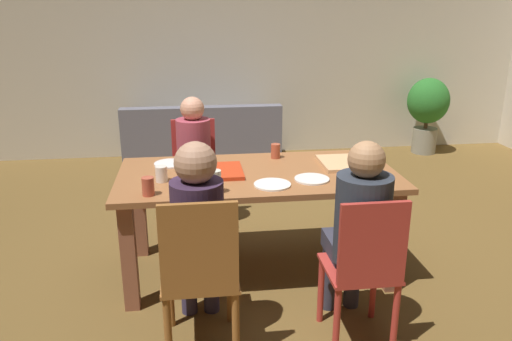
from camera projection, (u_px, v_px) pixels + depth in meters
The scene contains 20 objects.
ground_plane at pixel (258, 270), 3.78m from camera, with size 20.00×20.00×0.00m, color brown.
back_wall at pixel (224, 49), 6.41m from camera, with size 7.94×0.12×2.69m, color beige.
dining_table at pixel (258, 188), 3.58m from camera, with size 1.94×0.95×0.77m.
chair_0 at pixel (365, 266), 2.79m from camera, with size 0.39×0.40×0.93m.
person_0 at pixel (358, 224), 2.87m from camera, with size 0.31×0.52×1.21m.
chair_1 at pixel (195, 168), 4.44m from camera, with size 0.40×0.38×0.94m.
person_1 at pixel (194, 156), 4.24m from camera, with size 0.29×0.49×1.17m.
chair_2 at pixel (200, 273), 2.72m from camera, with size 0.42×0.45×0.97m.
person_2 at pixel (198, 227), 2.81m from camera, with size 0.29×0.52×1.22m.
pizza_box_0 at pixel (216, 171), 3.52m from camera, with size 0.36×0.36×0.03m.
pizza_box_1 at pixel (347, 163), 3.71m from camera, with size 0.38×0.38×0.03m.
plate_0 at pixel (272, 185), 3.28m from camera, with size 0.24×0.24×0.01m.
plate_1 at pixel (312, 179), 3.39m from camera, with size 0.23×0.23×0.01m.
plate_2 at pixel (170, 164), 3.71m from camera, with size 0.23×0.23×0.01m.
drinking_glass_0 at pixel (148, 186), 3.10m from camera, with size 0.08×0.08×0.12m, color #B34934.
drinking_glass_1 at pixel (215, 182), 3.13m from camera, with size 0.08×0.08×0.15m, color silver.
drinking_glass_2 at pixel (275, 151), 3.85m from camera, with size 0.07×0.07×0.11m, color #B14B31.
drinking_glass_3 at pixel (161, 174), 3.34m from camera, with size 0.08×0.08×0.11m, color silver.
couch at pixel (202, 144), 6.08m from camera, with size 1.81×0.86×0.81m.
potted_plant at pixel (428, 107), 6.60m from camera, with size 0.54×0.54×0.99m.
Camera 1 is at (-0.45, -3.33, 1.89)m, focal length 35.46 mm.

